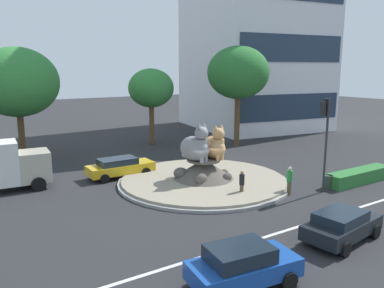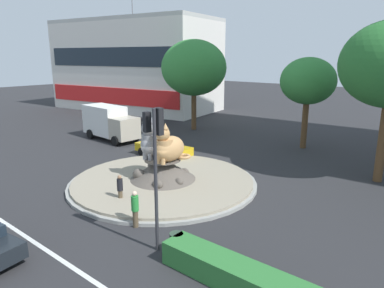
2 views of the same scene
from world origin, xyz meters
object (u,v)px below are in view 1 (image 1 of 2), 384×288
at_px(traffic_light_mast, 325,125).
at_px(litter_bin, 328,182).
at_px(sedan_on_far_lane, 342,225).
at_px(parked_car_right, 120,167).
at_px(cat_statue_grey, 196,147).
at_px(pedestrian_green_shirt, 289,180).
at_px(pedestrian_black_shirt, 242,183).
at_px(broadleaf_tree_behind_island, 17,82).
at_px(second_tree_near_tower, 151,88).
at_px(third_tree_left, 238,73).
at_px(cat_statue_calico, 214,146).
at_px(hatchback_near_shophouse, 243,265).

distance_m(traffic_light_mast, litter_bin, 3.92).
height_order(sedan_on_far_lane, parked_car_right, sedan_on_far_lane).
height_order(cat_statue_grey, pedestrian_green_shirt, cat_statue_grey).
relative_size(cat_statue_grey, sedan_on_far_lane, 0.65).
height_order(cat_statue_grey, pedestrian_black_shirt, cat_statue_grey).
relative_size(broadleaf_tree_behind_island, litter_bin, 10.51).
bearing_deg(pedestrian_green_shirt, cat_statue_grey, 56.27).
bearing_deg(litter_bin, cat_statue_grey, 141.29).
distance_m(second_tree_near_tower, third_tree_left, 8.83).
xyz_separation_m(cat_statue_calico, parked_car_right, (-4.98, 4.61, -1.78)).
bearing_deg(pedestrian_green_shirt, pedestrian_black_shirt, 83.11).
xyz_separation_m(cat_statue_grey, hatchback_near_shophouse, (-5.30, -11.17, -1.79)).
distance_m(cat_statue_calico, third_tree_left, 14.11).
xyz_separation_m(broadleaf_tree_behind_island, third_tree_left, (19.40, -5.21, 0.71)).
bearing_deg(sedan_on_far_lane, traffic_light_mast, 38.33).
bearing_deg(sedan_on_far_lane, second_tree_near_tower, 75.43).
bearing_deg(parked_car_right, pedestrian_black_shirt, -61.30).
relative_size(second_tree_near_tower, pedestrian_green_shirt, 4.32).
distance_m(pedestrian_black_shirt, hatchback_near_shophouse, 9.88).
distance_m(third_tree_left, hatchback_near_shophouse, 26.78).
relative_size(third_tree_left, parked_car_right, 2.08).
bearing_deg(cat_statue_calico, cat_statue_grey, -95.32).
bearing_deg(parked_car_right, third_tree_left, 16.80).
bearing_deg(cat_statue_grey, broadleaf_tree_behind_island, -163.51).
relative_size(cat_statue_grey, parked_car_right, 0.60).
height_order(third_tree_left, sedan_on_far_lane, third_tree_left).
bearing_deg(cat_statue_grey, pedestrian_black_shirt, 1.67).
xyz_separation_m(traffic_light_mast, litter_bin, (0.87, 0.19, -3.82)).
bearing_deg(cat_statue_calico, pedestrian_black_shirt, -6.26).
height_order(cat_statue_calico, pedestrian_black_shirt, cat_statue_calico).
height_order(broadleaf_tree_behind_island, second_tree_near_tower, broadleaf_tree_behind_island).
height_order(pedestrian_green_shirt, sedan_on_far_lane, pedestrian_green_shirt).
height_order(cat_statue_grey, traffic_light_mast, traffic_light_mast).
height_order(cat_statue_grey, cat_statue_calico, cat_statue_grey).
distance_m(pedestrian_green_shirt, hatchback_near_shophouse, 10.97).
height_order(broadleaf_tree_behind_island, third_tree_left, third_tree_left).
distance_m(sedan_on_far_lane, parked_car_right, 15.82).
relative_size(traffic_light_mast, litter_bin, 6.54).
relative_size(sedan_on_far_lane, litter_bin, 4.83).
xyz_separation_m(pedestrian_black_shirt, hatchback_near_shophouse, (-6.30, -7.60, -0.04)).
xyz_separation_m(hatchback_near_shophouse, litter_bin, (12.01, 5.79, -0.36)).
height_order(sedan_on_far_lane, hatchback_near_shophouse, hatchback_near_shophouse).
bearing_deg(cat_statue_calico, litter_bin, 45.67).
xyz_separation_m(sedan_on_far_lane, litter_bin, (5.84, 5.33, -0.31)).
xyz_separation_m(third_tree_left, hatchback_near_shophouse, (-16.22, -20.30, -6.45)).
xyz_separation_m(cat_statue_calico, sedan_on_far_lane, (-0.53, -10.57, -1.78)).
distance_m(cat_statue_grey, pedestrian_green_shirt, 6.33).
relative_size(broadleaf_tree_behind_island, pedestrian_black_shirt, 5.89).
bearing_deg(traffic_light_mast, cat_statue_calico, 45.52).
bearing_deg(hatchback_near_shophouse, broadleaf_tree_behind_island, 103.79).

